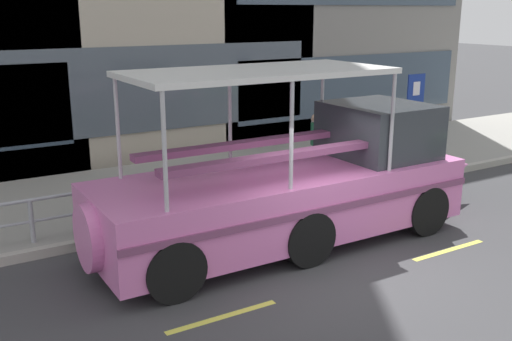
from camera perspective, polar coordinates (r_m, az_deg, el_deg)
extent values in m
plane|color=#3D3D3F|center=(10.47, 7.19, -9.38)|extent=(120.00, 120.00, 0.00)
cube|color=#99968E|center=(14.94, -6.16, -1.37)|extent=(32.00, 4.80, 0.18)
cube|color=#B2ADA3|center=(12.83, -1.41, -4.10)|extent=(32.00, 0.18, 0.18)
cube|color=#DBD64C|center=(8.90, -3.26, -13.97)|extent=(1.80, 0.12, 0.01)
cube|color=#DBD64C|center=(11.69, 18.17, -7.34)|extent=(1.80, 0.12, 0.01)
cube|color=#4C5660|center=(16.82, -12.21, 7.56)|extent=(11.62, 0.06, 2.41)
cube|color=#3D4C5B|center=(20.97, 9.61, 8.20)|extent=(9.42, 0.06, 2.02)
cylinder|color=#9EA0A8|center=(12.73, -3.17, 0.01)|extent=(12.02, 0.07, 0.07)
cylinder|color=#9EA0A8|center=(12.85, -3.15, -1.75)|extent=(12.02, 0.06, 0.06)
cylinder|color=#9EA0A8|center=(11.62, -20.91, -4.64)|extent=(0.09, 0.09, 0.82)
cylinder|color=#9EA0A8|center=(12.08, -11.57, -3.16)|extent=(0.09, 0.09, 0.82)
cylinder|color=#9EA0A8|center=(12.85, -3.15, -1.75)|extent=(0.09, 0.09, 0.82)
cylinder|color=#9EA0A8|center=(13.86, 4.18, -0.50)|extent=(0.09, 0.09, 0.82)
cylinder|color=#9EA0A8|center=(15.07, 10.41, 0.58)|extent=(0.09, 0.09, 0.82)
cylinder|color=#9EA0A8|center=(16.44, 15.67, 1.49)|extent=(0.09, 0.09, 0.82)
cylinder|color=#4C4F54|center=(16.45, 14.89, 4.57)|extent=(0.08, 0.08, 2.51)
cube|color=navy|center=(16.27, 15.24, 7.68)|extent=(0.60, 0.04, 0.76)
cube|color=white|center=(16.26, 15.29, 7.67)|extent=(0.24, 0.01, 0.36)
cube|color=pink|center=(11.18, 2.57, -2.90)|extent=(7.22, 2.39, 1.18)
cone|color=pink|center=(14.03, 17.79, 0.15)|extent=(1.62, 1.12, 1.12)
cylinder|color=pink|center=(9.76, -15.47, -6.22)|extent=(0.36, 1.12, 1.12)
cube|color=#783F64|center=(10.20, 6.37, -3.92)|extent=(7.22, 0.04, 0.12)
sphere|color=white|center=(14.32, 18.88, 0.57)|extent=(0.22, 0.22, 0.22)
cube|color=#33383D|center=(12.31, 11.78, 3.90)|extent=(1.81, 2.00, 1.07)
cube|color=silver|center=(10.38, 0.21, 9.51)|extent=(4.69, 2.20, 0.10)
cylinder|color=#B2B2B7|center=(12.62, 6.41, 6.09)|extent=(0.07, 0.07, 1.80)
cylinder|color=#B2B2B7|center=(11.05, 13.04, 4.48)|extent=(0.07, 0.07, 1.80)
cylinder|color=#B2B2B7|center=(11.41, -2.55, 5.20)|extent=(0.07, 0.07, 1.80)
cylinder|color=#B2B2B7|center=(9.66, 3.46, 3.33)|extent=(0.07, 0.07, 1.80)
cylinder|color=#B2B2B7|center=(10.55, -13.24, 3.97)|extent=(0.07, 0.07, 1.80)
cylinder|color=#B2B2B7|center=(8.62, -8.84, 1.71)|extent=(0.07, 0.07, 1.80)
cube|color=#783F64|center=(11.09, -1.34, 2.54)|extent=(4.32, 0.28, 0.12)
cube|color=#783F64|center=(10.14, 1.89, 1.32)|extent=(4.32, 0.28, 0.12)
cylinder|color=black|center=(13.70, 9.46, -1.25)|extent=(1.00, 0.28, 1.00)
cylinder|color=black|center=(12.20, 16.15, -3.74)|extent=(1.00, 0.28, 1.00)
cylinder|color=black|center=(12.09, -1.05, -3.29)|extent=(1.00, 0.28, 1.00)
cylinder|color=black|center=(10.36, 5.10, -6.59)|extent=(1.00, 0.28, 1.00)
cylinder|color=black|center=(11.11, -12.44, -5.36)|extent=(1.00, 0.28, 1.00)
cylinder|color=black|center=(9.21, -7.90, -9.59)|extent=(1.00, 0.28, 1.00)
cylinder|color=black|center=(15.22, 5.76, 0.89)|extent=(0.10, 0.10, 0.81)
cylinder|color=black|center=(15.37, 5.62, 1.03)|extent=(0.10, 0.10, 0.81)
cube|color=#236B47|center=(15.14, 5.76, 3.50)|extent=(0.28, 0.35, 0.57)
cylinder|color=#236B47|center=(14.95, 5.94, 3.23)|extent=(0.07, 0.07, 0.52)
cylinder|color=#236B47|center=(15.34, 5.58, 3.55)|extent=(0.07, 0.07, 0.52)
sphere|color=tan|center=(15.06, 5.80, 5.06)|extent=(0.22, 0.22, 0.22)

